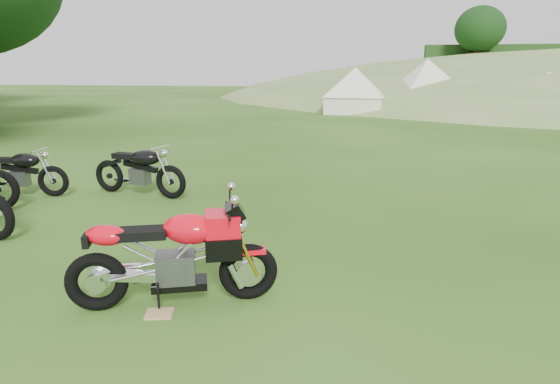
% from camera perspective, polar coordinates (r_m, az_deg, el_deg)
% --- Properties ---
extents(ground, '(120.00, 120.00, 0.00)m').
position_cam_1_polar(ground, '(5.24, -0.07, -9.75)').
color(ground, '#23420E').
rests_on(ground, ground).
extents(sport_motorcycle, '(1.91, 1.06, 1.12)m').
position_cam_1_polar(sport_motorcycle, '(4.47, -12.95, -6.77)').
color(sport_motorcycle, red).
rests_on(sport_motorcycle, ground).
extents(plywood_board, '(0.28, 0.25, 0.02)m').
position_cam_1_polar(plywood_board, '(4.55, -14.49, -14.15)').
color(plywood_board, tan).
rests_on(plywood_board, ground).
extents(vintage_moto_c, '(1.75, 0.64, 0.90)m').
position_cam_1_polar(vintage_moto_c, '(9.37, -29.35, 2.21)').
color(vintage_moto_c, black).
rests_on(vintage_moto_c, ground).
extents(vintage_moto_d, '(1.88, 0.77, 0.96)m').
position_cam_1_polar(vintage_moto_d, '(8.60, -16.87, 2.73)').
color(vintage_moto_d, black).
rests_on(vintage_moto_d, ground).
extents(tent_left, '(2.98, 2.98, 2.43)m').
position_cam_1_polar(tent_left, '(24.86, 9.12, 12.27)').
color(tent_left, white).
rests_on(tent_left, ground).
extents(tent_mid, '(3.88, 3.88, 2.71)m').
position_cam_1_polar(tent_mid, '(27.67, 17.35, 12.33)').
color(tent_mid, silver).
rests_on(tent_mid, ground).
extents(tent_right, '(3.15, 3.15, 2.30)m').
position_cam_1_polar(tent_right, '(27.17, 29.72, 10.62)').
color(tent_right, beige).
rests_on(tent_right, ground).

